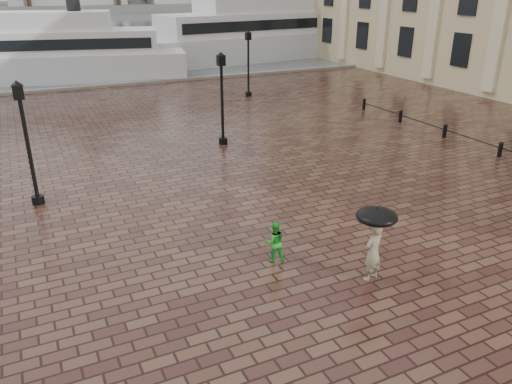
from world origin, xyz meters
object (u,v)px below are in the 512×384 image
adult_pedestrian (373,252)px  ferry_near (45,53)px  street_lamps (116,93)px  ferry_far (258,33)px  child_pedestrian (275,242)px

adult_pedestrian → ferry_near: ferry_near is taller
ferry_near → street_lamps: bearing=-71.2°
street_lamps → adult_pedestrian: (3.48, -16.95, -1.48)m
street_lamps → ferry_near: ferry_near is taller
ferry_far → ferry_near: bearing=-177.3°
child_pedestrian → ferry_near: (-3.54, 34.45, 1.61)m
street_lamps → ferry_near: size_ratio=0.92×
ferry_far → adult_pedestrian: bearing=-119.8°
child_pedestrian → ferry_near: 34.67m
adult_pedestrian → ferry_far: 43.70m
street_lamps → ferry_near: (-2.03, 19.50, -0.08)m
adult_pedestrian → street_lamps: bearing=-90.9°
adult_pedestrian → child_pedestrian: (-1.97, 2.00, -0.21)m
street_lamps → adult_pedestrian: bearing=-78.4°
street_lamps → ferry_far: (19.51, 23.66, 0.32)m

